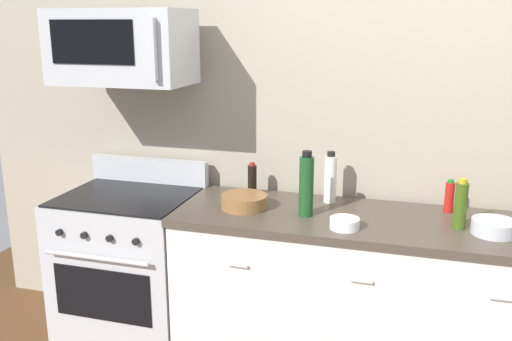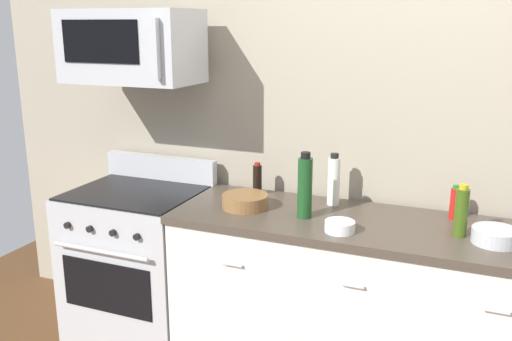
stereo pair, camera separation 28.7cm
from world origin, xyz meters
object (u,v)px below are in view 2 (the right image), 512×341
Objects in this scene: bottle_vinegar_white at (334,180)px; bowl_white_ceramic at (340,226)px; bottle_hot_sauce_red at (455,203)px; bottle_wine_green at (305,187)px; range_oven at (139,262)px; bowl_wooden_salad at (245,201)px; bottle_olive_oil at (461,212)px; bowl_steel_prep at (495,236)px; bottle_soy_sauce_dark at (257,179)px; microwave at (132,46)px.

bowl_white_ceramic is at bearing -70.84° from bottle_vinegar_white.
bottle_wine_green is at bearing -159.50° from bottle_hot_sauce_red.
range_oven is 4.31× the size of bowl_wooden_salad.
bottle_vinegar_white reaches higher than bottle_hot_sauce_red.
bottle_olive_oil reaches higher than bottle_hot_sauce_red.
bottle_soy_sauce_dark is at bearing 167.83° from bowl_steel_prep.
bowl_wooden_salad is (0.72, -0.07, -0.79)m from microwave.
bottle_hot_sauce_red is at bearing 6.79° from range_oven.
bottle_vinegar_white is (1.14, 0.20, 0.59)m from range_oven.
bottle_soy_sauce_dark is at bearing 145.72° from bowl_white_ceramic.
bottle_hot_sauce_red is at bearing -0.19° from bottle_soy_sauce_dark.
bottle_soy_sauce_dark reaches higher than range_oven.
microwave reaches higher than range_oven.
bottle_soy_sauce_dark reaches higher than bowl_white_ceramic.
bottle_olive_oil is at bearing 168.46° from bowl_steel_prep.
bottle_soy_sauce_dark is 1.07m from bottle_hot_sauce_red.
bottle_hot_sauce_red reaches higher than bowl_steel_prep.
range_oven is at bearing 179.11° from bottle_olive_oil.
microwave is 2.11m from bowl_steel_prep.
bowl_wooden_salad is (-0.42, -0.23, -0.10)m from bottle_vinegar_white.
bottle_olive_oil is 1.42× the size of bottle_hot_sauce_red.
bowl_wooden_salad is at bearing 178.60° from bowl_steel_prep.
bottle_olive_oil is 0.24m from bottle_hot_sauce_red.
bottle_hot_sauce_red is (0.62, 0.01, -0.05)m from bottle_vinegar_white.
bowl_steel_prep is (0.68, 0.13, 0.01)m from bowl_white_ceramic.
bowl_white_ceramic is at bearing -169.50° from bowl_steel_prep.
range_oven is 1.37m from bowl_white_ceramic.
bowl_white_ceramic is at bearing -15.69° from bowl_wooden_salad.
bottle_soy_sauce_dark is at bearing 144.02° from bottle_wine_green.
microwave is at bearing 174.67° from bottle_wine_green.
bottle_vinegar_white is 1.15× the size of bowl_wooden_salad.
bottle_wine_green is 1.79× the size of bottle_soy_sauce_dark.
microwave is 2.62× the size of bottle_vinegar_white.
microwave reaches higher than bottle_soy_sauce_dark.
bottle_soy_sauce_dark is (0.69, 0.17, -0.74)m from microwave.
bowl_steel_prep is at bearing -54.45° from bottle_hot_sauce_red.
bottle_olive_oil is at bearing -80.65° from bottle_hot_sauce_red.
bottle_hot_sauce_red is at bearing 12.88° from bowl_wooden_salad.
bottle_soy_sauce_dark is (-0.37, 0.27, -0.07)m from bottle_wine_green.
bottle_hot_sauce_red is at bearing 20.50° from bottle_wine_green.
microwave is 1.25m from bottle_wine_green.
microwave is at bearing -174.65° from bottle_hot_sauce_red.
bottle_vinegar_white is 0.62m from bottle_hot_sauce_red.
bowl_steel_prep is at bearing -17.91° from bottle_vinegar_white.
range_oven is 1.28m from microwave.
range_oven is 5.18× the size of bowl_steel_prep.
range_oven reaches higher than bowl_white_ceramic.
microwave is 1.92m from bottle_hot_sauce_red.
bowl_white_ceramic is (-0.49, -0.39, -0.06)m from bottle_hot_sauce_red.
bottle_wine_green reaches higher than bottle_olive_oil.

